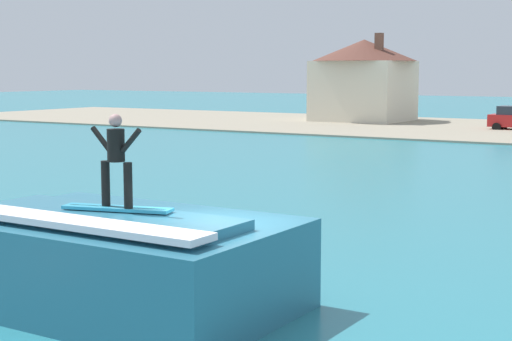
{
  "coord_description": "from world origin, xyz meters",
  "views": [
    {
      "loc": [
        7.94,
        -11.78,
        4.41
      ],
      "look_at": [
        -1.87,
        4.0,
        2.1
      ],
      "focal_mm": 55.99,
      "sensor_mm": 36.0,
      "label": 1
    }
  ],
  "objects_px": {
    "surfboard": "(117,208)",
    "house_with_chimney": "(364,77)",
    "wave_crest": "(123,261)",
    "surfer": "(116,155)"
  },
  "relations": [
    {
      "from": "surfer",
      "to": "wave_crest",
      "type": "bearing_deg",
      "value": 112.43
    },
    {
      "from": "surfboard",
      "to": "surfer",
      "type": "relative_size",
      "value": 1.25
    },
    {
      "from": "surfboard",
      "to": "house_with_chimney",
      "type": "xyz_separation_m",
      "value": [
        -19.21,
        53.52,
        2.01
      ]
    },
    {
      "from": "wave_crest",
      "to": "surfer",
      "type": "distance_m",
      "value": 2.03
    },
    {
      "from": "surfer",
      "to": "house_with_chimney",
      "type": "bearing_deg",
      "value": 109.76
    },
    {
      "from": "wave_crest",
      "to": "surfer",
      "type": "height_order",
      "value": "surfer"
    },
    {
      "from": "surfboard",
      "to": "house_with_chimney",
      "type": "height_order",
      "value": "house_with_chimney"
    },
    {
      "from": "surfboard",
      "to": "wave_crest",
      "type": "bearing_deg",
      "value": 109.27
    },
    {
      "from": "wave_crest",
      "to": "house_with_chimney",
      "type": "bearing_deg",
      "value": 109.75
    },
    {
      "from": "wave_crest",
      "to": "surfboard",
      "type": "bearing_deg",
      "value": -70.73
    }
  ]
}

